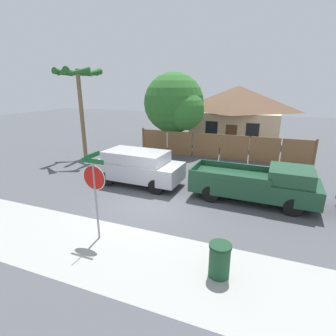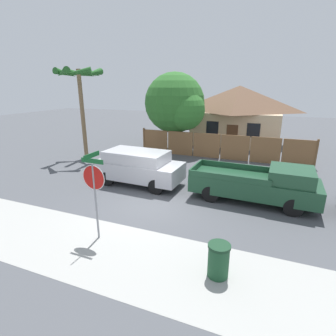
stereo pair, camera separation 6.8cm
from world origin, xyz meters
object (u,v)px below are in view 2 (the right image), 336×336
at_px(orange_pickup, 258,184).
at_px(palm_tree, 79,81).
at_px(house, 238,114).
at_px(stop_sign, 94,183).
at_px(oak_tree, 177,105).
at_px(trash_bin, 218,260).
at_px(red_suv, 138,166).

bearing_deg(orange_pickup, palm_tree, 166.45).
xyz_separation_m(house, stop_sign, (-2.17, -17.92, -0.58)).
bearing_deg(palm_tree, oak_tree, 38.67).
xyz_separation_m(oak_tree, trash_bin, (6.00, -13.16, -3.14)).
relative_size(oak_tree, trash_bin, 6.16).
relative_size(red_suv, orange_pickup, 0.84).
distance_m(house, palm_tree, 13.57).
height_order(house, oak_tree, oak_tree).
height_order(house, red_suv, house).
xyz_separation_m(stop_sign, trash_bin, (4.19, -0.37, -1.52)).
xyz_separation_m(house, orange_pickup, (2.69, -12.80, -1.75)).
distance_m(palm_tree, red_suv, 8.16).
bearing_deg(oak_tree, palm_tree, -141.33).
relative_size(oak_tree, palm_tree, 0.98).
xyz_separation_m(house, red_suv, (-3.31, -12.79, -1.63)).
distance_m(palm_tree, orange_pickup, 13.28).
xyz_separation_m(orange_pickup, stop_sign, (-4.86, -5.12, 1.16)).
height_order(oak_tree, orange_pickup, oak_tree).
bearing_deg(stop_sign, trash_bin, -4.28).
relative_size(house, trash_bin, 8.00).
xyz_separation_m(orange_pickup, trash_bin, (-0.67, -5.49, -0.36)).
bearing_deg(house, red_suv, -104.52).
bearing_deg(house, palm_tree, -134.77).
bearing_deg(red_suv, palm_tree, 153.07).
relative_size(house, stop_sign, 2.60).
height_order(oak_tree, red_suv, oak_tree).
xyz_separation_m(house, oak_tree, (-3.98, -5.13, 1.03)).
xyz_separation_m(red_suv, orange_pickup, (6.00, -0.01, -0.12)).
xyz_separation_m(palm_tree, orange_pickup, (12.05, -3.36, -4.45)).
bearing_deg(palm_tree, stop_sign, -49.68).
distance_m(stop_sign, trash_bin, 4.47).
xyz_separation_m(palm_tree, trash_bin, (11.39, -8.85, -4.81)).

